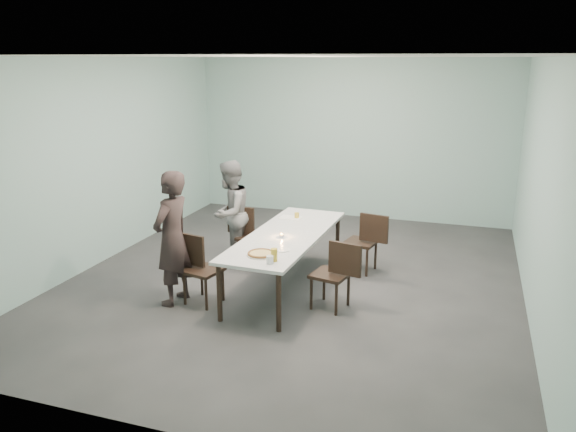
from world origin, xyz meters
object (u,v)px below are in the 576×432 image
(chair_far_left, at_px, (248,232))
(beer_glass, at_px, (274,255))
(table, at_px, (286,238))
(side_plate, at_px, (283,250))
(diner_near, at_px, (172,238))
(chair_near_left, at_px, (198,264))
(chair_near_right, at_px, (336,270))
(amber_tumbler, at_px, (297,215))
(chair_far_right, at_px, (366,238))
(diner_far, at_px, (230,213))
(pizza, at_px, (261,254))
(water_tumbler, at_px, (270,260))
(tealight, at_px, (282,236))

(chair_far_left, xyz_separation_m, beer_glass, (1.02, -1.69, 0.32))
(table, relative_size, side_plate, 14.61)
(diner_near, bearing_deg, beer_glass, 90.70)
(chair_near_left, height_order, side_plate, chair_near_left)
(chair_near_right, relative_size, beer_glass, 5.80)
(beer_glass, bearing_deg, chair_near_right, 43.42)
(table, distance_m, beer_glass, 1.04)
(chair_near_right, relative_size, amber_tumbler, 10.88)
(chair_near_right, relative_size, chair_far_right, 1.00)
(table, height_order, amber_tumbler, amber_tumbler)
(diner_far, bearing_deg, beer_glass, 42.70)
(pizza, height_order, beer_glass, beer_glass)
(table, distance_m, chair_near_left, 1.21)
(chair_near_left, relative_size, beer_glass, 5.80)
(table, xyz_separation_m, water_tumbler, (0.18, -1.10, 0.10))
(water_tumbler, xyz_separation_m, tealight, (-0.19, 0.95, -0.02))
(beer_glass, xyz_separation_m, water_tumbler, (-0.02, -0.08, -0.03))
(chair_near_left, relative_size, water_tumbler, 9.67)
(chair_far_right, relative_size, water_tumbler, 9.67)
(chair_near_right, distance_m, diner_far, 2.19)
(chair_near_right, bearing_deg, chair_far_left, -22.26)
(diner_near, distance_m, beer_glass, 1.38)
(table, bearing_deg, side_plate, -75.08)
(chair_far_left, bearing_deg, amber_tumbler, 7.73)
(diner_near, height_order, beer_glass, diner_near)
(chair_far_left, xyz_separation_m, tealight, (0.82, -0.83, 0.27))
(table, bearing_deg, water_tumbler, -80.82)
(diner_near, bearing_deg, chair_near_left, 118.71)
(chair_far_left, distance_m, water_tumbler, 2.06)
(chair_far_right, distance_m, amber_tumbler, 1.05)
(chair_near_left, relative_size, side_plate, 4.83)
(diner_near, distance_m, water_tumbler, 1.37)
(chair_near_right, bearing_deg, beer_glass, 56.04)
(diner_near, xyz_separation_m, water_tumbler, (1.36, -0.21, -0.05))
(diner_near, distance_m, tealight, 1.38)
(beer_glass, xyz_separation_m, amber_tumbler, (-0.29, 1.79, -0.03))
(chair_far_right, xyz_separation_m, tealight, (-0.91, -1.06, 0.27))
(chair_far_right, bearing_deg, side_plate, 75.56)
(table, distance_m, chair_near_right, 0.93)
(diner_far, height_order, beer_glass, diner_far)
(chair_near_left, distance_m, chair_far_left, 1.46)
(water_tumbler, bearing_deg, chair_near_left, 163.32)
(amber_tumbler, bearing_deg, table, -82.85)
(table, xyz_separation_m, side_plate, (0.17, -0.63, 0.06))
(beer_glass, distance_m, water_tumbler, 0.09)
(diner_far, bearing_deg, chair_near_left, 12.33)
(side_plate, bearing_deg, tealight, 110.43)
(tealight, bearing_deg, amber_tumbler, 95.36)
(water_tumbler, bearing_deg, chair_near_right, 46.47)
(water_tumbler, height_order, tealight, water_tumbler)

